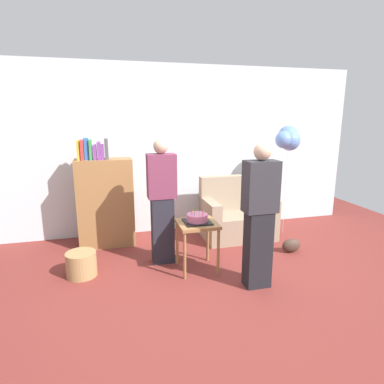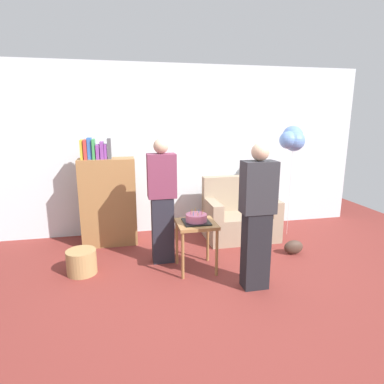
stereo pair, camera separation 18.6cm
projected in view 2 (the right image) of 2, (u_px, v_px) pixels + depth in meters
The scene contains 11 objects.
ground_plane at pixel (222, 285), 3.73m from camera, with size 8.00×8.00×0.00m, color maroon.
wall_back at pixel (187, 150), 5.38m from camera, with size 6.00×0.10×2.70m, color silver.
couch at pixel (240, 217), 5.15m from camera, with size 1.10×0.70×0.96m.
bookshelf at pixel (108, 200), 4.81m from camera, with size 0.80×0.36×1.60m.
side_table at pixel (196, 230), 4.00m from camera, with size 0.48×0.48×0.62m.
birthday_cake at pixel (196, 219), 3.96m from camera, with size 0.32×0.32×0.16m.
person_blowing_candles at pixel (162, 201), 4.17m from camera, with size 0.36×0.22×1.63m.
person_holding_cake at pixel (257, 217), 3.51m from camera, with size 0.36×0.22×1.63m.
wicker_basket at pixel (82, 262), 3.98m from camera, with size 0.36×0.36×0.30m, color #A88451.
handbag at pixel (293, 247), 4.55m from camera, with size 0.28×0.14×0.20m, color #473328.
balloon_bunch at pixel (292, 139), 4.98m from camera, with size 0.43×0.42×1.75m.
Camera 2 is at (-1.06, -3.24, 1.89)m, focal length 30.30 mm.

